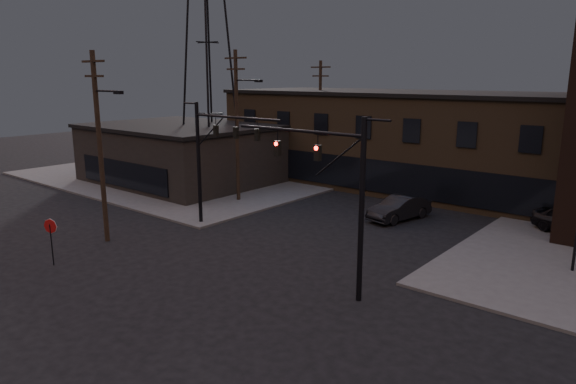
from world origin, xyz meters
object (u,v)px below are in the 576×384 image
at_px(traffic_signal_near, 339,187).
at_px(traffic_signal_far, 212,151).
at_px(stop_sign, 51,231).
at_px(parked_car_lot_a, 574,222).
at_px(car_crossing, 399,208).

xyz_separation_m(traffic_signal_near, traffic_signal_far, (-12.07, 3.50, 0.08)).
bearing_deg(stop_sign, traffic_signal_far, 82.68).
height_order(traffic_signal_near, traffic_signal_far, same).
bearing_deg(traffic_signal_near, traffic_signal_far, 163.83).
height_order(traffic_signal_far, parked_car_lot_a, traffic_signal_far).
height_order(traffic_signal_far, car_crossing, traffic_signal_far).
relative_size(traffic_signal_far, parked_car_lot_a, 1.62).
xyz_separation_m(traffic_signal_near, stop_sign, (-13.36, -6.49, -3.09)).
xyz_separation_m(parked_car_lot_a, car_crossing, (-10.05, -3.09, -0.18)).
bearing_deg(car_crossing, parked_car_lot_a, 29.69).
relative_size(traffic_signal_near, parked_car_lot_a, 1.62).
bearing_deg(stop_sign, car_crossing, 63.37).
xyz_separation_m(traffic_signal_near, car_crossing, (-3.68, 12.82, -4.12)).
distance_m(traffic_signal_far, car_crossing, 13.23).
bearing_deg(car_crossing, stop_sign, -104.05).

